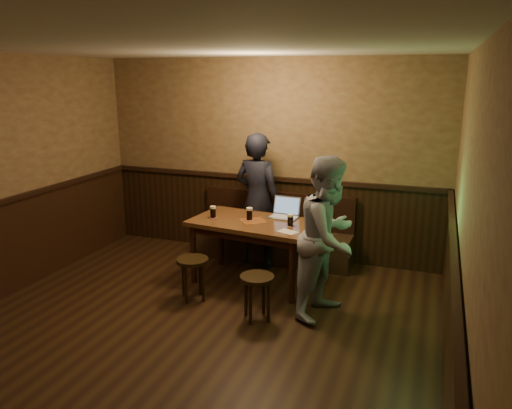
{
  "coord_description": "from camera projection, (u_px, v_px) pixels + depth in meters",
  "views": [
    {
      "loc": [
        2.25,
        -3.66,
        2.57
      ],
      "look_at": [
        0.26,
        1.78,
        1.05
      ],
      "focal_mm": 35.0,
      "sensor_mm": 36.0,
      "label": 1
    }
  ],
  "objects": [
    {
      "name": "room",
      "position": [
        172.0,
        227.0,
        4.62
      ],
      "size": [
        5.04,
        6.04,
        2.84
      ],
      "color": "black",
      "rests_on": "ground"
    },
    {
      "name": "bench",
      "position": [
        275.0,
        238.0,
        7.08
      ],
      "size": [
        2.2,
        0.5,
        0.95
      ],
      "color": "black",
      "rests_on": "ground"
    },
    {
      "name": "pub_table",
      "position": [
        253.0,
        229.0,
        6.19
      ],
      "size": [
        1.6,
        1.03,
        0.82
      ],
      "rotation": [
        0.0,
        0.0,
        -0.11
      ],
      "color": "#4E2716",
      "rests_on": "ground"
    },
    {
      "name": "stool_left",
      "position": [
        193.0,
        267.0,
        5.78
      ],
      "size": [
        0.43,
        0.43,
        0.5
      ],
      "rotation": [
        0.0,
        0.0,
        -0.16
      ],
      "color": "black",
      "rests_on": "ground"
    },
    {
      "name": "stool_right",
      "position": [
        257.0,
        285.0,
        5.3
      ],
      "size": [
        0.43,
        0.43,
        0.5
      ],
      "rotation": [
        0.0,
        0.0,
        -0.18
      ],
      "color": "black",
      "rests_on": "ground"
    },
    {
      "name": "pint_left",
      "position": [
        213.0,
        212.0,
        6.27
      ],
      "size": [
        0.1,
        0.1,
        0.15
      ],
      "color": "maroon",
      "rests_on": "pub_table"
    },
    {
      "name": "pint_mid",
      "position": [
        249.0,
        214.0,
        6.18
      ],
      "size": [
        0.1,
        0.1,
        0.16
      ],
      "color": "maroon",
      "rests_on": "pub_table"
    },
    {
      "name": "pint_right",
      "position": [
        290.0,
        220.0,
        5.93
      ],
      "size": [
        0.09,
        0.09,
        0.15
      ],
      "color": "maroon",
      "rests_on": "pub_table"
    },
    {
      "name": "laptop",
      "position": [
        285.0,
        212.0,
        6.31
      ],
      "size": [
        0.37,
        0.31,
        0.25
      ],
      "rotation": [
        0.0,
        0.0,
        -0.07
      ],
      "color": "silver",
      "rests_on": "pub_table"
    },
    {
      "name": "menu",
      "position": [
        288.0,
        232.0,
        5.73
      ],
      "size": [
        0.26,
        0.22,
        0.0
      ],
      "primitive_type": "cube",
      "rotation": [
        0.0,
        0.0,
        -0.37
      ],
      "color": "silver",
      "rests_on": "pub_table"
    },
    {
      "name": "person_suit",
      "position": [
        258.0,
        200.0,
        6.74
      ],
      "size": [
        0.74,
        0.55,
        1.83
      ],
      "primitive_type": "imported",
      "rotation": [
        0.0,
        0.0,
        2.96
      ],
      "color": "black",
      "rests_on": "ground"
    },
    {
      "name": "person_grey",
      "position": [
        329.0,
        237.0,
        5.32
      ],
      "size": [
        0.88,
        1.01,
        1.76
      ],
      "primitive_type": "imported",
      "rotation": [
        0.0,
        0.0,
        1.28
      ],
      "color": "#95959A",
      "rests_on": "ground"
    }
  ]
}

